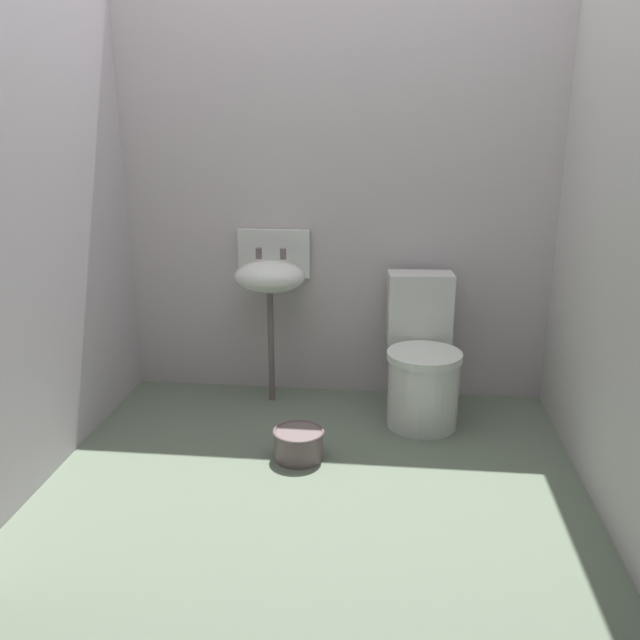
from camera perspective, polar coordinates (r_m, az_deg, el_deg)
ground_plane at (r=3.22m, az=-0.54°, el=-14.15°), size 2.87×2.61×0.08m
wall_back at (r=3.93m, az=1.38°, el=10.15°), size 2.87×0.10×2.31m
wall_left at (r=3.29m, az=-23.38°, el=7.43°), size 0.10×2.41×2.31m
wall_right at (r=3.03m, az=24.70°, el=6.54°), size 0.10×2.41×2.31m
toilet_near_wall at (r=3.73m, az=8.61°, el=-3.67°), size 0.43×0.62×0.78m
sink at (r=3.84m, az=-4.22°, el=3.84°), size 0.42×0.35×0.99m
bucket at (r=3.36m, az=-1.81°, el=-10.37°), size 0.25×0.25×0.15m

